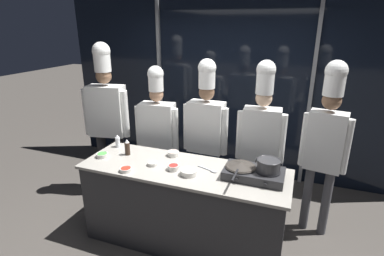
{
  "coord_description": "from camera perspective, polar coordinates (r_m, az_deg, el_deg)",
  "views": [
    {
      "loc": [
        1.05,
        -2.54,
        2.29
      ],
      "look_at": [
        0.0,
        0.25,
        1.25
      ],
      "focal_mm": 28.0,
      "sensor_mm": 36.0,
      "label": 1
    }
  ],
  "objects": [
    {
      "name": "portable_stove",
      "position": [
        2.93,
        11.68,
        -8.46
      ],
      "size": [
        0.56,
        0.35,
        0.1
      ],
      "color": "#28282B",
      "rests_on": "demo_counter"
    },
    {
      "name": "prep_bowl_shrimp",
      "position": [
        3.34,
        -3.57,
        -4.81
      ],
      "size": [
        0.13,
        0.13,
        0.05
      ],
      "color": "silver",
      "rests_on": "demo_counter"
    },
    {
      "name": "prep_bowl_bell_pepper",
      "position": [
        3.03,
        -3.56,
        -7.44
      ],
      "size": [
        0.12,
        0.12,
        0.05
      ],
      "color": "silver",
      "rests_on": "demo_counter"
    },
    {
      "name": "prep_bowl_onion",
      "position": [
        3.15,
        -7.49,
        -6.7
      ],
      "size": [
        0.11,
        0.11,
        0.04
      ],
      "color": "silver",
      "rests_on": "demo_counter"
    },
    {
      "name": "chef_pastry",
      "position": [
        3.52,
        13.01,
        -0.89
      ],
      "size": [
        0.55,
        0.25,
        1.93
      ],
      "rotation": [
        0.0,
        0.0,
        3.21
      ],
      "color": "#232326",
      "rests_on": "ground_plane"
    },
    {
      "name": "window_wall_back",
      "position": [
        4.64,
        7.17,
        7.47
      ],
      "size": [
        5.46,
        0.09,
        2.7
      ],
      "color": "black",
      "rests_on": "ground_plane"
    },
    {
      "name": "ground_plane",
      "position": [
        3.57,
        -1.51,
        -20.53
      ],
      "size": [
        24.0,
        24.0,
        0.0
      ],
      "primitive_type": "plane",
      "color": "#47423D"
    },
    {
      "name": "squeeze_bottle_soy",
      "position": [
        3.41,
        -12.22,
        -3.63
      ],
      "size": [
        0.06,
        0.06,
        0.19
      ],
      "color": "#332319",
      "rests_on": "demo_counter"
    },
    {
      "name": "serving_spoon_slotted",
      "position": [
        3.02,
        3.64,
        -8.05
      ],
      "size": [
        0.23,
        0.1,
        0.02
      ],
      "color": "#B2B5BA",
      "rests_on": "demo_counter"
    },
    {
      "name": "chef_head",
      "position": [
        4.17,
        -15.91,
        3.18
      ],
      "size": [
        0.62,
        0.33,
        2.07
      ],
      "rotation": [
        0.0,
        0.0,
        3.33
      ],
      "color": "#232326",
      "rests_on": "ground_plane"
    },
    {
      "name": "prep_bowl_chili_flakes",
      "position": [
        3.08,
        -12.51,
        -7.68
      ],
      "size": [
        0.12,
        0.12,
        0.04
      ],
      "color": "silver",
      "rests_on": "demo_counter"
    },
    {
      "name": "chef_sous",
      "position": [
        3.9,
        -6.58,
        0.25
      ],
      "size": [
        0.57,
        0.28,
        1.81
      ],
      "rotation": [
        0.0,
        0.0,
        3.25
      ],
      "color": "#4C4C51",
      "rests_on": "ground_plane"
    },
    {
      "name": "squeeze_bottle_clear",
      "position": [
        3.66,
        -13.98,
        -2.44
      ],
      "size": [
        0.05,
        0.05,
        0.16
      ],
      "color": "white",
      "rests_on": "demo_counter"
    },
    {
      "name": "chef_line",
      "position": [
        3.65,
        2.69,
        0.29
      ],
      "size": [
        0.57,
        0.24,
        1.91
      ],
      "rotation": [
        0.0,
        0.0,
        3.1
      ],
      "color": "#2D3856",
      "rests_on": "ground_plane"
    },
    {
      "name": "frying_pan",
      "position": [
        2.91,
        9.24,
        -6.92
      ],
      "size": [
        0.3,
        0.51,
        0.04
      ],
      "color": "#38332D",
      "rests_on": "portable_stove"
    },
    {
      "name": "chef_apprentice",
      "position": [
        3.42,
        24.18,
        -1.41
      ],
      "size": [
        0.48,
        0.25,
        1.96
      ],
      "rotation": [
        0.0,
        0.0,
        2.97
      ],
      "color": "#4C4C51",
      "rests_on": "ground_plane"
    },
    {
      "name": "demo_counter",
      "position": [
        3.3,
        -1.58,
        -14.54
      ],
      "size": [
        2.14,
        0.72,
        0.9
      ],
      "color": "#2D2D30",
      "rests_on": "ground_plane"
    },
    {
      "name": "prep_bowl_scallions",
      "position": [
        3.45,
        -16.73,
        -4.91
      ],
      "size": [
        0.13,
        0.13,
        0.04
      ],
      "color": "silver",
      "rests_on": "demo_counter"
    },
    {
      "name": "prep_bowl_garlic",
      "position": [
        2.93,
        -0.65,
        -8.36
      ],
      "size": [
        0.16,
        0.16,
        0.06
      ],
      "color": "silver",
      "rests_on": "demo_counter"
    },
    {
      "name": "stock_pot",
      "position": [
        2.87,
        14.39,
        -6.84
      ],
      "size": [
        0.24,
        0.22,
        0.11
      ],
      "color": "#333335",
      "rests_on": "portable_stove"
    }
  ]
}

